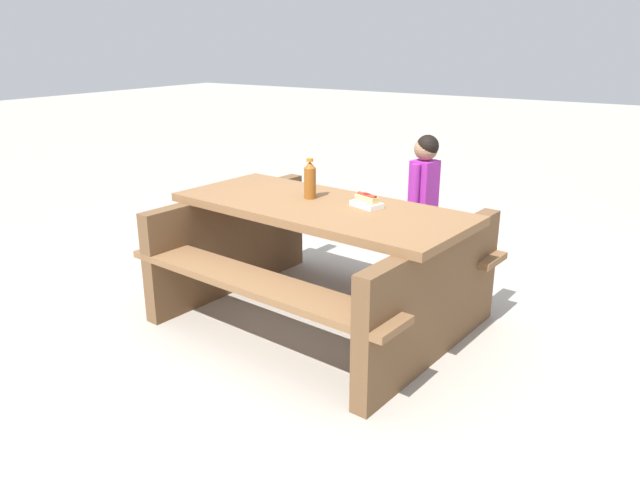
% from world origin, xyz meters
% --- Properties ---
extents(ground_plane, '(30.00, 30.00, 0.00)m').
position_xyz_m(ground_plane, '(0.00, 0.00, 0.00)').
color(ground_plane, '#ADA599').
rests_on(ground_plane, ground).
extents(picnic_table, '(1.92, 1.56, 0.75)m').
position_xyz_m(picnic_table, '(0.00, 0.00, 0.44)').
color(picnic_table, brown).
rests_on(picnic_table, ground).
extents(soda_bottle, '(0.07, 0.07, 0.25)m').
position_xyz_m(soda_bottle, '(-0.13, 0.08, 0.86)').
color(soda_bottle, brown).
rests_on(soda_bottle, picnic_table).
extents(hotdog_tray, '(0.21, 0.16, 0.08)m').
position_xyz_m(hotdog_tray, '(0.26, 0.10, 0.78)').
color(hotdog_tray, white).
rests_on(hotdog_tray, picnic_table).
extents(child_in_coat, '(0.18, 0.26, 1.07)m').
position_xyz_m(child_in_coat, '(0.27, 0.91, 0.68)').
color(child_in_coat, '#262633').
rests_on(child_in_coat, ground).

